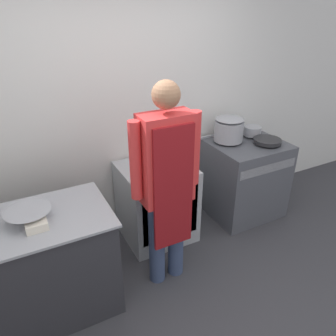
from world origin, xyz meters
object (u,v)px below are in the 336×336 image
stock_pot (229,129)px  person_cook (167,179)px  stove (244,178)px  saute_pan (267,141)px  sauce_pot (253,131)px  mixing_bowl (29,215)px  fridge_unit (157,202)px  plastic_tub (36,224)px

stock_pot → person_cook: bearing=-149.1°
stove → saute_pan: bearing=-37.5°
sauce_pot → mixing_bowl: bearing=-167.9°
fridge_unit → stock_pot: size_ratio=2.57×
saute_pan → sauce_pot: size_ratio=1.51×
person_cook → sauce_pot: bearing=24.6°
stock_pot → sauce_pot: stock_pot is taller
mixing_bowl → saute_pan: mixing_bowl is taller
stove → fridge_unit: 1.10m
mixing_bowl → person_cook: bearing=-7.2°
mixing_bowl → plastic_tub: size_ratio=2.23×
person_cook → mixing_bowl: (-1.03, 0.13, -0.09)m
fridge_unit → sauce_pot: sauce_pot is taller
stock_pot → stove: bearing=-34.8°
fridge_unit → saute_pan: 1.38m
stove → stock_pot: size_ratio=2.86×
mixing_bowl → stock_pot: size_ratio=1.02×
sauce_pot → fridge_unit: bearing=-176.9°
fridge_unit → stock_pot: stock_pot is taller
stove → stock_pot: (-0.18, 0.13, 0.60)m
person_cook → saute_pan: person_cook is taller
stove → person_cook: person_cook is taller
stove → saute_pan: saute_pan is taller
saute_pan → fridge_unit: bearing=171.9°
plastic_tub → stock_pot: stock_pot is taller
fridge_unit → person_cook: 0.87m
person_cook → fridge_unit: bearing=72.6°
stove → mixing_bowl: size_ratio=2.80×
plastic_tub → person_cook: bearing=-1.1°
person_cook → saute_pan: bearing=15.9°
fridge_unit → mixing_bowl: bearing=-159.2°
plastic_tub → mixing_bowl: bearing=106.8°
stock_pot → saute_pan: (0.34, -0.25, -0.12)m
stove → plastic_tub: size_ratio=6.23×
person_cook → mixing_bowl: size_ratio=5.55×
stock_pot → mixing_bowl: bearing=-166.0°
fridge_unit → plastic_tub: (-1.19, -0.57, 0.50)m
stove → stock_pot: stock_pot is taller
plastic_tub → saute_pan: 2.48m
stove → person_cook: (-1.29, -0.54, 0.57)m
person_cook → stove: bearing=22.6°
sauce_pot → person_cook: bearing=-155.4°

